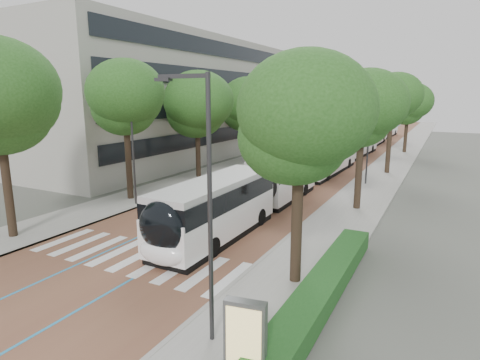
# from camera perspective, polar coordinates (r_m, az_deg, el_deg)

# --- Properties ---
(ground) EXTENTS (160.00, 160.00, 0.00)m
(ground) POSITION_cam_1_polar(r_m,az_deg,el_deg) (19.31, -16.92, -11.42)
(ground) COLOR #51544C
(ground) RESTS_ON ground
(road) EXTENTS (11.00, 140.00, 0.02)m
(road) POSITION_cam_1_polar(r_m,az_deg,el_deg) (54.48, 13.81, 3.78)
(road) COLOR brown
(road) RESTS_ON ground
(sidewalk_left) EXTENTS (4.00, 140.00, 0.12)m
(sidewalk_left) POSITION_cam_1_polar(r_m,az_deg,el_deg) (56.70, 6.43, 4.41)
(sidewalk_left) COLOR gray
(sidewalk_left) RESTS_ON ground
(sidewalk_right) EXTENTS (4.00, 140.00, 0.12)m
(sidewalk_right) POSITION_cam_1_polar(r_m,az_deg,el_deg) (53.23, 21.68, 3.14)
(sidewalk_right) COLOR gray
(sidewalk_right) RESTS_ON ground
(kerb_left) EXTENTS (0.20, 140.00, 0.14)m
(kerb_left) POSITION_cam_1_polar(r_m,az_deg,el_deg) (56.05, 8.25, 4.28)
(kerb_left) COLOR gray
(kerb_left) RESTS_ON ground
(kerb_right) EXTENTS (0.20, 140.00, 0.14)m
(kerb_right) POSITION_cam_1_polar(r_m,az_deg,el_deg) (53.45, 19.65, 3.32)
(kerb_right) COLOR gray
(kerb_right) RESTS_ON ground
(zebra_crossing) EXTENTS (10.55, 3.60, 0.01)m
(zebra_crossing) POSITION_cam_1_polar(r_m,az_deg,el_deg) (19.83, -14.46, -10.55)
(zebra_crossing) COLOR silver
(zebra_crossing) RESTS_ON ground
(lane_line_left) EXTENTS (0.12, 126.00, 0.01)m
(lane_line_left) POSITION_cam_1_polar(r_m,az_deg,el_deg) (54.88, 12.19, 3.93)
(lane_line_left) COLOR teal
(lane_line_left) RESTS_ON road
(lane_line_right) EXTENTS (0.12, 126.00, 0.01)m
(lane_line_right) POSITION_cam_1_polar(r_m,az_deg,el_deg) (54.13, 15.46, 3.65)
(lane_line_right) COLOR teal
(lane_line_right) RESTS_ON road
(office_building) EXTENTS (18.11, 40.00, 14.00)m
(office_building) POSITION_cam_1_polar(r_m,az_deg,el_deg) (51.69, -11.19, 11.25)
(office_building) COLOR #9A998E
(office_building) RESTS_ON ground
(hedge) EXTENTS (1.20, 14.00, 0.80)m
(hedge) POSITION_cam_1_polar(r_m,az_deg,el_deg) (14.73, 10.45, -16.53)
(hedge) COLOR #194A1A
(hedge) RESTS_ON sidewalk_right
(streetlight_near) EXTENTS (1.82, 0.20, 8.00)m
(streetlight_near) POSITION_cam_1_polar(r_m,az_deg,el_deg) (11.56, -5.10, -1.50)
(streetlight_near) COLOR #313134
(streetlight_near) RESTS_ON sidewalk_right
(streetlight_far) EXTENTS (1.82, 0.20, 8.00)m
(streetlight_far) POSITION_cam_1_polar(r_m,az_deg,el_deg) (35.08, 17.60, 7.08)
(streetlight_far) COLOR #313134
(streetlight_far) RESTS_ON sidewalk_right
(lamp_post_left) EXTENTS (0.14, 0.14, 8.00)m
(lamp_post_left) POSITION_cam_1_polar(r_m,az_deg,el_deg) (27.99, -15.00, 4.67)
(lamp_post_left) COLOR #313134
(lamp_post_left) RESTS_ON sidewalk_left
(trees_left) EXTENTS (6.35, 60.93, 9.75)m
(trees_left) POSITION_cam_1_polar(r_m,az_deg,el_deg) (41.86, -1.35, 10.84)
(trees_left) COLOR black
(trees_left) RESTS_ON ground
(trees_right) EXTENTS (5.48, 47.30, 8.98)m
(trees_right) POSITION_cam_1_polar(r_m,az_deg,el_deg) (35.98, 19.82, 9.57)
(trees_right) COLOR black
(trees_right) RESTS_ON ground
(lead_bus) EXTENTS (2.57, 18.40, 3.20)m
(lead_bus) POSITION_cam_1_polar(r_m,az_deg,el_deg) (24.40, 1.23, -1.92)
(lead_bus) COLOR black
(lead_bus) RESTS_ON ground
(bus_queued_0) EXTENTS (2.89, 12.47, 3.20)m
(bus_queued_0) POSITION_cam_1_polar(r_m,az_deg,el_deg) (39.52, 12.13, 3.20)
(bus_queued_0) COLOR white
(bus_queued_0) RESTS_ON ground
(bus_queued_1) EXTENTS (3.20, 12.52, 3.20)m
(bus_queued_1) POSITION_cam_1_polar(r_m,az_deg,el_deg) (51.97, 16.05, 5.07)
(bus_queued_1) COLOR white
(bus_queued_1) RESTS_ON ground
(bus_queued_2) EXTENTS (2.67, 12.43, 3.20)m
(bus_queued_2) POSITION_cam_1_polar(r_m,az_deg,el_deg) (64.37, 18.17, 6.20)
(bus_queued_2) COLOR white
(bus_queued_2) RESTS_ON ground
(bus_queued_3) EXTENTS (3.12, 12.51, 3.20)m
(bus_queued_3) POSITION_cam_1_polar(r_m,az_deg,el_deg) (77.37, 19.85, 6.97)
(bus_queued_3) COLOR white
(bus_queued_3) RESTS_ON ground
(ad_panel) EXTENTS (1.14, 0.50, 2.30)m
(ad_panel) POSITION_cam_1_polar(r_m,az_deg,el_deg) (11.12, 0.74, -21.77)
(ad_panel) COLOR #59595B
(ad_panel) RESTS_ON sidewalk_right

